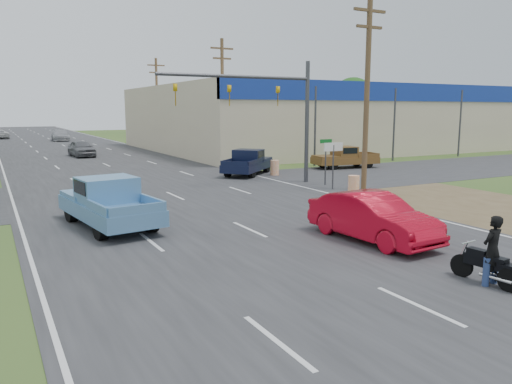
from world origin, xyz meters
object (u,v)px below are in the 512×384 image
rider (492,253)px  distant_car_grey (81,149)px  blue_pickup (107,202)px  navy_pickup (248,162)px  red_convertible (372,218)px  motorcycle (492,269)px  brown_pickup (344,157)px  distant_car_silver (60,135)px

rider → distant_car_grey: (-3.06, 39.97, -0.08)m
blue_pickup → navy_pickup: size_ratio=1.15×
red_convertible → rider: 4.61m
motorcycle → blue_pickup: (-6.88, 10.90, 0.49)m
navy_pickup → distant_car_grey: (-7.59, 18.42, -0.09)m
rider → blue_pickup: bearing=-64.3°
navy_pickup → blue_pickup: bearing=-89.5°
rider → brown_pickup: 24.80m
distant_car_silver → blue_pickup: bearing=-92.1°
red_convertible → brown_pickup: size_ratio=0.95×
motorcycle → rider: rider is taller
blue_pickup → brown_pickup: size_ratio=1.15×
motorcycle → navy_pickup: bearing=71.5°
distant_car_silver → red_convertible: bearing=-84.9°
blue_pickup → motorcycle: bearing=-65.4°
navy_pickup → brown_pickup: (7.87, -0.06, -0.03)m
red_convertible → brown_pickup: (12.13, 16.89, 0.02)m
distant_car_silver → distant_car_grey: bearing=-89.8°
motorcycle → brown_pickup: brown_pickup is taller
red_convertible → navy_pickup: size_ratio=0.95×
navy_pickup → brown_pickup: 7.87m
red_convertible → distant_car_grey: size_ratio=1.08×
red_convertible → motorcycle: (-0.26, -4.64, -0.35)m
navy_pickup → distant_car_silver: 44.51m
navy_pickup → distant_car_silver: bearing=145.4°
motorcycle → navy_pickup: navy_pickup is taller
red_convertible → distant_car_grey: 35.52m
distant_car_silver → navy_pickup: bearing=-78.7°
motorcycle → distant_car_silver: distant_car_silver is taller
distant_car_grey → brown_pickup: bearing=-54.9°
motorcycle → distant_car_silver: (-1.67, 65.66, 0.34)m
red_convertible → navy_pickup: (4.26, 16.95, 0.06)m
motorcycle → brown_pickup: size_ratio=0.38×
motorcycle → navy_pickup: (4.52, 21.59, 0.41)m
navy_pickup → distant_car_grey: 19.92m
brown_pickup → distant_car_grey: 24.09m
red_convertible → rider: rider is taller
blue_pickup → brown_pickup: 22.01m
blue_pickup → distant_car_silver: 55.02m
blue_pickup → red_convertible: bearing=-49.0°
motorcycle → distant_car_grey: size_ratio=0.44×
rider → distant_car_silver: rider is taller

